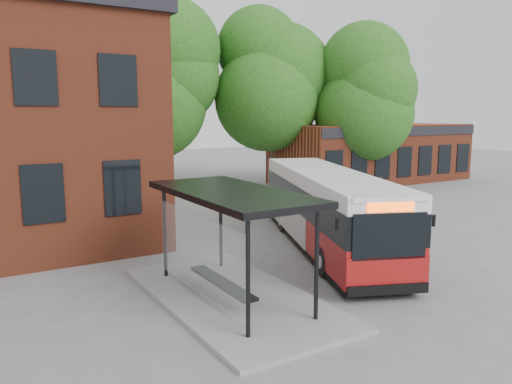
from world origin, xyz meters
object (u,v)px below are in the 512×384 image
bicycle_5 (368,187)px  bicycle_6 (354,186)px  bicycle_4 (336,187)px  bicycle_0 (317,193)px  bicycle_1 (327,191)px  bicycle_7 (376,182)px  bus_shelter (232,245)px  city_bus (326,210)px

bicycle_5 → bicycle_6: bicycle_5 is taller
bicycle_6 → bicycle_4: bearing=84.7°
bicycle_0 → bicycle_6: bicycle_0 is taller
bicycle_1 → bicycle_7: bearing=-73.8°
bicycle_5 → bus_shelter: bearing=147.6°
bicycle_0 → bicycle_5: bicycle_5 is taller
city_bus → bicycle_4: bearing=70.4°
bicycle_7 → bicycle_6: bearing=109.3°
bus_shelter → bicycle_6: (14.85, 11.69, -1.05)m
city_bus → bicycle_5: bearing=61.4°
bicycle_0 → bicycle_7: (5.59, 1.14, 0.07)m
city_bus → bicycle_4: 12.07m
bicycle_0 → bicycle_4: bicycle_4 is taller
city_bus → bicycle_5: 12.12m
bicycle_0 → city_bus: bearing=136.1°
bus_shelter → bicycle_5: (14.69, 10.30, -0.95)m
bicycle_1 → bicycle_6: (3.02, 1.11, -0.08)m
bicycle_1 → bicycle_4: (1.53, 1.04, -0.05)m
bicycle_0 → bicycle_4: size_ratio=0.97×
city_bus → bicycle_7: bearing=60.6°
city_bus → bus_shelter: bearing=-130.8°
bus_shelter → bicycle_1: bus_shelter is taller
bicycle_1 → bicycle_6: bicycle_1 is taller
bicycle_4 → bicycle_7: size_ratio=1.01×
bicycle_6 → bicycle_7: bicycle_7 is taller
bicycle_6 → bicycle_0: bearing=100.3°
bus_shelter → bicycle_6: size_ratio=4.61×
bicycle_0 → bicycle_1: bearing=-87.7°
bicycle_1 → bicycle_7: 4.86m
bicycle_5 → bicycle_4: bearing=67.8°
bus_shelter → bicycle_0: bus_shelter is taller
city_bus → bicycle_5: size_ratio=6.54×
bicycle_1 → bicycle_5: bearing=-91.2°
bicycle_4 → bicycle_6: 1.49m
bus_shelter → bicycle_0: 15.19m
bus_shelter → bicycle_7: bus_shelter is taller
bus_shelter → bicycle_5: 17.97m
bicycle_0 → bicycle_4: 2.65m
city_bus → bicycle_4: city_bus is taller
bicycle_1 → bicycle_4: bearing=-51.3°
city_bus → bicycle_1: size_ratio=6.79×
bicycle_4 → bicycle_7: bearing=-102.0°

